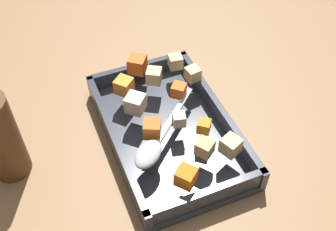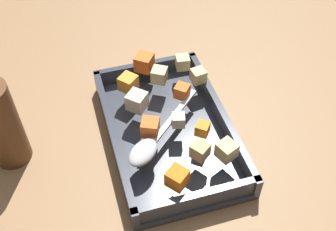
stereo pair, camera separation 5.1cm
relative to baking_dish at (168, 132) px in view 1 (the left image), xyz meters
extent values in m
plane|color=#936D47|center=(0.00, 0.01, -0.02)|extent=(4.00, 4.00, 0.00)
cube|color=#333842|center=(0.00, 0.00, -0.01)|extent=(0.34, 0.22, 0.01)
cube|color=#333842|center=(0.00, -0.10, 0.02)|extent=(0.34, 0.01, 0.04)
cube|color=#333842|center=(0.00, 0.10, 0.02)|extent=(0.34, 0.01, 0.04)
cube|color=#333842|center=(-0.16, 0.00, 0.02)|extent=(0.01, 0.22, 0.04)
cube|color=#333842|center=(0.16, 0.00, 0.02)|extent=(0.01, 0.22, 0.04)
cube|color=orange|center=(0.10, 0.05, 0.05)|extent=(0.04, 0.04, 0.03)
cube|color=orange|center=(-0.05, -0.05, 0.05)|extent=(0.03, 0.03, 0.02)
cube|color=orange|center=(-0.14, 0.03, 0.05)|extent=(0.04, 0.04, 0.03)
cube|color=orange|center=(0.05, -0.04, 0.05)|extent=(0.04, 0.04, 0.03)
cube|color=orange|center=(-0.02, 0.04, 0.05)|extent=(0.04, 0.04, 0.03)
cube|color=orange|center=(0.15, 0.01, 0.05)|extent=(0.05, 0.05, 0.03)
cube|color=#E0CC89|center=(0.13, -0.07, 0.05)|extent=(0.03, 0.03, 0.03)
cube|color=#E0CC89|center=(0.08, -0.09, 0.05)|extent=(0.03, 0.03, 0.03)
cube|color=tan|center=(-0.09, -0.03, 0.05)|extent=(0.04, 0.04, 0.03)
cube|color=beige|center=(0.05, 0.05, 0.05)|extent=(0.05, 0.05, 0.03)
cube|color=beige|center=(-0.02, -0.01, 0.05)|extent=(0.03, 0.03, 0.02)
cube|color=#E0CC89|center=(0.10, -0.01, 0.05)|extent=(0.04, 0.04, 0.03)
cube|color=#E0CC89|center=(-0.11, -0.07, 0.05)|extent=(0.04, 0.04, 0.03)
ellipsoid|color=silver|center=(-0.07, 0.06, 0.05)|extent=(0.07, 0.07, 0.02)
cube|color=silver|center=(0.00, -0.01, 0.04)|extent=(0.11, 0.12, 0.01)
cylinder|color=brown|center=(0.04, 0.28, 0.07)|extent=(0.06, 0.06, 0.17)
camera|label=1|loc=(-0.47, 0.19, 0.60)|focal=44.73mm
camera|label=2|loc=(-0.49, 0.14, 0.60)|focal=44.73mm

